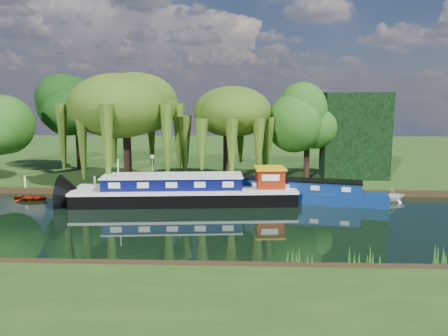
{
  "coord_description": "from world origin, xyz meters",
  "views": [
    {
      "loc": [
        8.3,
        -27.26,
        7.96
      ],
      "look_at": [
        7.06,
        4.75,
        2.8
      ],
      "focal_mm": 35.0,
      "sensor_mm": 36.0,
      "label": 1
    }
  ],
  "objects_px": {
    "dutch_barge": "(187,191)",
    "narrowboat": "(301,193)",
    "red_dinghy": "(32,200)",
    "white_cruiser": "(393,201)"
  },
  "relations": [
    {
      "from": "white_cruiser",
      "to": "narrowboat",
      "type": "bearing_deg",
      "value": 81.22
    },
    {
      "from": "red_dinghy",
      "to": "white_cruiser",
      "type": "height_order",
      "value": "white_cruiser"
    },
    {
      "from": "dutch_barge",
      "to": "narrowboat",
      "type": "xyz_separation_m",
      "value": [
        8.76,
        0.79,
        -0.21
      ]
    },
    {
      "from": "dutch_barge",
      "to": "red_dinghy",
      "type": "height_order",
      "value": "dutch_barge"
    },
    {
      "from": "dutch_barge",
      "to": "narrowboat",
      "type": "height_order",
      "value": "dutch_barge"
    },
    {
      "from": "narrowboat",
      "to": "red_dinghy",
      "type": "relative_size",
      "value": 4.79
    },
    {
      "from": "narrowboat",
      "to": "white_cruiser",
      "type": "height_order",
      "value": "narrowboat"
    },
    {
      "from": "red_dinghy",
      "to": "white_cruiser",
      "type": "xyz_separation_m",
      "value": [
        28.33,
        0.76,
        0.0
      ]
    },
    {
      "from": "red_dinghy",
      "to": "white_cruiser",
      "type": "distance_m",
      "value": 28.34
    },
    {
      "from": "dutch_barge",
      "to": "narrowboat",
      "type": "bearing_deg",
      "value": 0.34
    }
  ]
}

